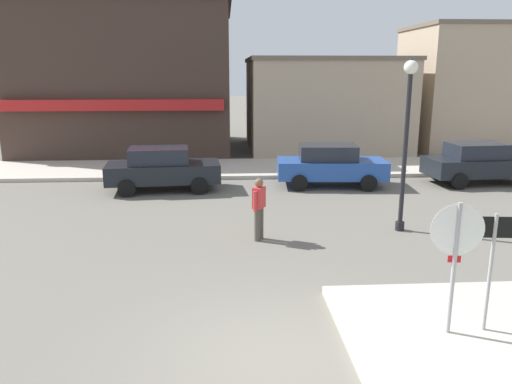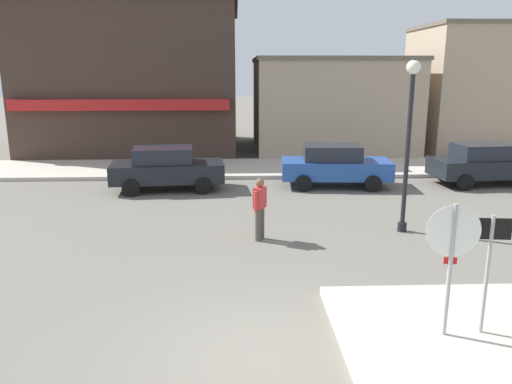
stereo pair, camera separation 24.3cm
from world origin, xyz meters
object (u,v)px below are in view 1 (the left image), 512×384
Objects in this scene: one_way_sign at (491,261)px; parked_car_third at (479,163)px; stop_sign at (455,252)px; parked_car_nearest at (162,168)px; pedestrian_crossing_near at (259,207)px; parked_car_second at (330,165)px; lamp_post at (407,121)px.

one_way_sign is 0.51× the size of parked_car_third.
stop_sign is 12.73m from parked_car_third.
pedestrian_crossing_near reaches higher than parked_car_nearest.
parked_car_third is (11.92, 0.40, 0.00)m from parked_car_nearest.
stop_sign is at bearing -61.64° from parked_car_nearest.
parked_car_second is 6.70m from pedestrian_crossing_near.
stop_sign is at bearing -118.79° from parked_car_third.
lamp_post is 1.10× the size of parked_car_nearest.
stop_sign reaches higher than parked_car_third.
parked_car_third is (5.50, 11.09, -0.52)m from one_way_sign.
lamp_post is 2.82× the size of pedestrian_crossing_near.
lamp_post is 1.11× the size of parked_car_second.
parked_car_third is (5.74, 0.09, 0.00)m from parked_car_second.
parked_car_second is (6.18, 0.31, 0.00)m from parked_car_nearest.
parked_car_third is at bearing 34.47° from pedestrian_crossing_near.
pedestrian_crossing_near is at bearing -61.21° from parked_car_nearest.
stop_sign is at bearing -101.86° from lamp_post.
lamp_post reaches higher than parked_car_second.
pedestrian_crossing_near is at bearing 117.88° from stop_sign.
one_way_sign is at bearing -116.38° from parked_car_third.
one_way_sign is 6.05m from pedestrian_crossing_near.
lamp_post is (0.57, 5.59, 1.63)m from one_way_sign.
pedestrian_crossing_near is (-3.31, 5.04, -0.46)m from one_way_sign.
lamp_post is at bearing -36.18° from parked_car_nearest.
parked_car_third is (6.12, 11.14, -0.71)m from stop_sign.
pedestrian_crossing_near is (3.10, -5.65, 0.06)m from parked_car_nearest.
stop_sign is 0.56× the size of parked_car_second.
pedestrian_crossing_near reaches higher than parked_car_second.
parked_car_nearest and parked_car_second have the same top height.
one_way_sign is 5.85m from lamp_post.
stop_sign reaches higher than parked_car_second.
parked_car_third is 2.56× the size of pedestrian_crossing_near.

